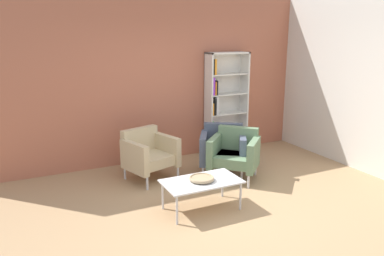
{
  "coord_description": "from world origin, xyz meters",
  "views": [
    {
      "loc": [
        -2.34,
        -3.8,
        2.26
      ],
      "look_at": [
        -0.1,
        0.84,
        0.95
      ],
      "focal_mm": 35.53,
      "sensor_mm": 36.0,
      "label": 1
    }
  ],
  "objects_px": {
    "decorative_bowl": "(202,178)",
    "armchair_corner_red": "(148,153)",
    "bookshelf_tall": "(222,105)",
    "armchair_near_window": "(235,153)",
    "armchair_by_bookshelf": "(223,148)",
    "coffee_table_low": "(202,183)"
  },
  "relations": [
    {
      "from": "armchair_near_window",
      "to": "armchair_corner_red",
      "type": "bearing_deg",
      "value": -159.36
    },
    {
      "from": "decorative_bowl",
      "to": "armchair_by_bookshelf",
      "type": "distance_m",
      "value": 1.41
    },
    {
      "from": "decorative_bowl",
      "to": "armchair_corner_red",
      "type": "relative_size",
      "value": 0.37
    },
    {
      "from": "bookshelf_tall",
      "to": "armchair_corner_red",
      "type": "distance_m",
      "value": 1.91
    },
    {
      "from": "armchair_by_bookshelf",
      "to": "bookshelf_tall",
      "type": "bearing_deg",
      "value": 91.58
    },
    {
      "from": "bookshelf_tall",
      "to": "armchair_near_window",
      "type": "xyz_separation_m",
      "value": [
        -0.48,
        -1.23,
        -0.51
      ]
    },
    {
      "from": "armchair_corner_red",
      "to": "armchair_by_bookshelf",
      "type": "distance_m",
      "value": 1.22
    },
    {
      "from": "armchair_corner_red",
      "to": "armchair_by_bookshelf",
      "type": "xyz_separation_m",
      "value": [
        1.18,
        -0.28,
        0.0
      ]
    },
    {
      "from": "decorative_bowl",
      "to": "armchair_by_bookshelf",
      "type": "relative_size",
      "value": 0.34
    },
    {
      "from": "armchair_corner_red",
      "to": "armchair_by_bookshelf",
      "type": "relative_size",
      "value": 0.93
    },
    {
      "from": "bookshelf_tall",
      "to": "armchair_by_bookshelf",
      "type": "height_order",
      "value": "bookshelf_tall"
    },
    {
      "from": "bookshelf_tall",
      "to": "armchair_corner_red",
      "type": "bearing_deg",
      "value": -158.91
    },
    {
      "from": "bookshelf_tall",
      "to": "coffee_table_low",
      "type": "distance_m",
      "value": 2.54
    },
    {
      "from": "bookshelf_tall",
      "to": "armchair_near_window",
      "type": "height_order",
      "value": "bookshelf_tall"
    },
    {
      "from": "bookshelf_tall",
      "to": "coffee_table_low",
      "type": "bearing_deg",
      "value": -126.21
    },
    {
      "from": "armchair_by_bookshelf",
      "to": "armchair_corner_red",
      "type": "bearing_deg",
      "value": -162.43
    },
    {
      "from": "coffee_table_low",
      "to": "armchair_by_bookshelf",
      "type": "height_order",
      "value": "armchair_by_bookshelf"
    },
    {
      "from": "armchair_near_window",
      "to": "armchair_by_bookshelf",
      "type": "distance_m",
      "value": 0.29
    },
    {
      "from": "bookshelf_tall",
      "to": "decorative_bowl",
      "type": "distance_m",
      "value": 2.52
    },
    {
      "from": "bookshelf_tall",
      "to": "armchair_corner_red",
      "type": "xyz_separation_m",
      "value": [
        -1.71,
        -0.66,
        -0.51
      ]
    },
    {
      "from": "coffee_table_low",
      "to": "armchair_by_bookshelf",
      "type": "bearing_deg",
      "value": 48.53
    },
    {
      "from": "decorative_bowl",
      "to": "armchair_near_window",
      "type": "height_order",
      "value": "armchair_near_window"
    }
  ]
}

